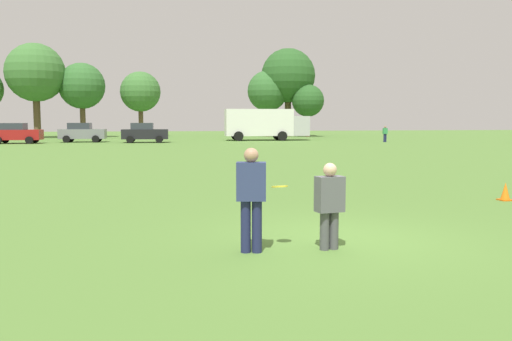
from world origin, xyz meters
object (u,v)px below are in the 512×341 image
frisbee (280,186)px  parked_car_center (16,133)px  bystander_sideline_watcher (385,133)px  traffic_cone (505,192)px  parked_car_mid_right (82,132)px  box_truck (265,123)px  parked_car_near_right (145,133)px  player_defender (330,202)px  player_thrower (251,194)px

frisbee → parked_car_center: bearing=109.2°
frisbee → bystander_sideline_watcher: (19.06, 39.10, -0.18)m
traffic_cone → parked_car_mid_right: bearing=112.2°
parked_car_center → box_truck: 23.39m
frisbee → traffic_cone: frisbee is taller
parked_car_near_right → bystander_sideline_watcher: bearing=-7.2°
frisbee → bystander_sideline_watcher: 43.50m
player_defender → bystander_sideline_watcher: bearing=65.1°
parked_car_mid_right → parked_car_near_right: size_ratio=1.00×
parked_car_center → parked_car_near_right: size_ratio=1.00×
parked_car_mid_right → parked_car_near_right: same height
player_defender → bystander_sideline_watcher: bystander_sideline_watcher is taller
player_thrower → frisbee: (0.51, 0.18, 0.09)m
box_truck → bystander_sideline_watcher: size_ratio=5.63×
box_truck → bystander_sideline_watcher: box_truck is taller
parked_car_center → parked_car_near_right: bearing=-0.3°
frisbee → box_truck: 45.87m
parked_car_mid_right → box_truck: 17.85m
parked_car_center → parked_car_near_right: (11.21, -0.05, 0.00)m
traffic_cone → parked_car_center: bearing=119.7°
parked_car_near_right → bystander_sideline_watcher: parked_car_near_right is taller
traffic_cone → parked_car_center: size_ratio=0.11×
player_thrower → parked_car_mid_right: bearing=101.2°
player_thrower → parked_car_mid_right: 44.92m
parked_car_near_right → player_defender: bearing=-84.4°
parked_car_near_right → bystander_sideline_watcher: (22.43, -2.84, -0.06)m
parked_car_mid_right → parked_car_near_right: (5.83, -1.94, 0.00)m
player_defender → parked_car_near_right: bearing=95.6°
traffic_cone → box_truck: size_ratio=0.06×
bystander_sideline_watcher → frisbee: bearing=-116.0°
frisbee → box_truck: size_ratio=0.03×
player_defender → parked_car_mid_right: parked_car_mid_right is taller
player_defender → parked_car_mid_right: (-9.99, 44.10, 0.13)m
traffic_cone → parked_car_near_right: (-10.43, 37.85, 0.69)m
player_defender → box_truck: (7.80, 45.27, 0.96)m
player_defender → traffic_cone: player_defender is taller
parked_car_center → parked_car_mid_right: size_ratio=1.00×
parked_car_near_right → box_truck: 12.39m
player_thrower → parked_car_mid_right: (-8.70, 44.07, -0.03)m
box_truck → parked_car_mid_right: bearing=-176.2°
player_thrower → parked_car_mid_right: size_ratio=0.40×
player_defender → parked_car_center: bearing=110.0°
parked_car_mid_right → box_truck: bearing=3.8°
player_defender → parked_car_near_right: size_ratio=0.34×
player_thrower → frisbee: 0.54m
frisbee → player_defender: bearing=-15.2°
frisbee → parked_car_mid_right: size_ratio=0.06×
player_defender → parked_car_near_right: 42.36m
parked_car_mid_right → box_truck: (17.79, 1.17, 0.83)m
traffic_cone → parked_car_center: parked_car_center is taller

